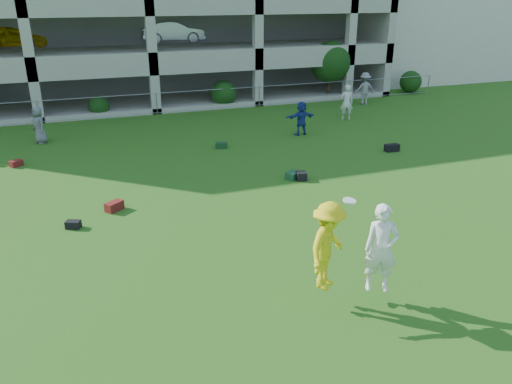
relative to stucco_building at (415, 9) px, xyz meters
name	(u,v)px	position (x,y,z in m)	size (l,w,h in m)	color
ground	(308,298)	(-23.00, -28.00, -5.00)	(100.00, 100.00, 0.00)	#235114
stucco_building	(415,9)	(0.00, 0.00, 0.00)	(16.00, 14.00, 10.00)	beige
bystander_c	(39,125)	(-28.82, -12.85, -4.18)	(0.80, 0.52, 1.64)	slate
bystander_d	(301,118)	(-17.40, -15.61, -4.21)	(1.46, 0.46, 1.57)	navy
bystander_e	(347,102)	(-13.88, -13.66, -4.08)	(0.67, 0.44, 1.83)	silver
bystander_f	(365,89)	(-10.92, -10.63, -4.06)	(1.21, 0.70, 1.87)	gray
bag_red_a	(114,206)	(-26.51, -21.63, -4.86)	(0.55, 0.30, 0.28)	#571C0E
bag_black_b	(73,224)	(-27.73, -22.50, -4.89)	(0.40, 0.25, 0.22)	black
bag_green_c	(293,175)	(-20.21, -20.94, -4.87)	(0.50, 0.35, 0.26)	#163C22
crate_d	(301,176)	(-19.99, -21.19, -4.85)	(0.35, 0.35, 0.30)	black
bag_black_e	(392,148)	(-14.91, -19.33, -4.85)	(0.60, 0.30, 0.30)	black
bag_red_f	(16,163)	(-29.64, -16.00, -4.88)	(0.45, 0.28, 0.24)	#5A0F15
bag_green_g	(221,145)	(-21.53, -16.41, -4.88)	(0.50, 0.30, 0.25)	#14371D
frisbee_contest	(343,247)	(-22.47, -28.40, -3.62)	(2.23, 1.32, 2.06)	yellow
fence	(157,103)	(-23.00, -9.00, -4.39)	(36.06, 0.06, 1.20)	gray
shrub_row	(232,80)	(-18.41, -8.30, -3.49)	(34.38, 2.52, 3.50)	#163D11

